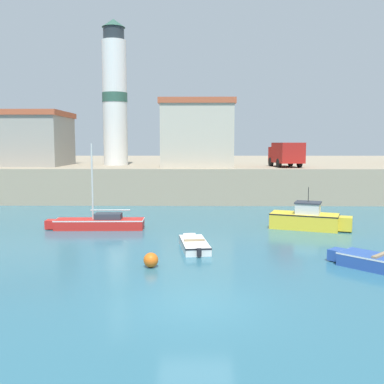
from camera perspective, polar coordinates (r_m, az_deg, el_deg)
ground_plane at (r=15.12m, az=0.49°, el=-14.15°), size 200.00×200.00×0.00m
quay_seawall at (r=57.53m, az=0.66°, el=2.53°), size 120.00×40.00×3.11m
dinghy_white_0 at (r=22.67m, az=0.25°, el=-6.62°), size 1.67×4.02×0.48m
motorboat_yellow_1 at (r=28.55m, az=14.45°, el=-3.32°), size 5.00×3.04×2.58m
sailboat_red_3 at (r=28.26m, az=-11.77°, el=-3.81°), size 6.03×1.49×5.25m
dinghy_blue_4 at (r=20.57m, az=22.38°, el=-8.17°), size 3.44×3.51×0.66m
mooring_buoy at (r=19.38m, az=-5.24°, el=-8.60°), size 0.63×0.63×0.63m
lighthouse at (r=45.14m, az=-9.78°, el=12.02°), size 2.41×2.41×13.94m
harbor_shed_near_wharf at (r=41.37m, az=0.65°, el=7.48°), size 6.74×5.28×6.08m
harbor_shed_far_end at (r=46.25m, az=-19.72°, el=6.42°), size 6.92×7.22×5.16m
truck_on_quay at (r=41.57m, az=11.85°, el=4.80°), size 2.66×4.54×2.20m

